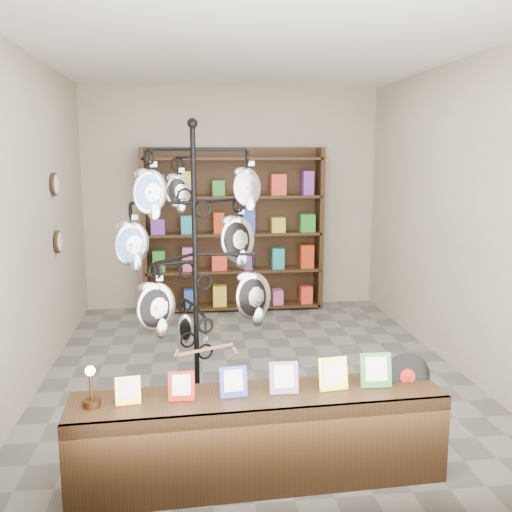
# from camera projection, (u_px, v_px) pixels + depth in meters

# --- Properties ---
(ground) EXTENTS (5.00, 5.00, 0.00)m
(ground) POSITION_uv_depth(u_px,v_px,m) (253.00, 370.00, 5.64)
(ground) COLOR slate
(ground) RESTS_ON ground
(room_envelope) EXTENTS (5.00, 5.00, 5.00)m
(room_envelope) POSITION_uv_depth(u_px,v_px,m) (253.00, 182.00, 5.32)
(room_envelope) COLOR #B9AB95
(room_envelope) RESTS_ON ground
(display_tree) EXTENTS (1.27, 1.27, 2.36)m
(display_tree) POSITION_uv_depth(u_px,v_px,m) (195.00, 255.00, 4.25)
(display_tree) COLOR black
(display_tree) RESTS_ON ground
(front_shelf) EXTENTS (2.41, 0.60, 0.85)m
(front_shelf) POSITION_uv_depth(u_px,v_px,m) (259.00, 437.00, 3.69)
(front_shelf) COLOR black
(front_shelf) RESTS_ON ground
(back_shelving) EXTENTS (2.42, 0.36, 2.20)m
(back_shelving) POSITION_uv_depth(u_px,v_px,m) (233.00, 235.00, 7.71)
(back_shelving) COLOR black
(back_shelving) RESTS_ON ground
(wall_clocks) EXTENTS (0.03, 0.24, 0.84)m
(wall_clocks) POSITION_uv_depth(u_px,v_px,m) (56.00, 213.00, 5.92)
(wall_clocks) COLOR black
(wall_clocks) RESTS_ON ground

